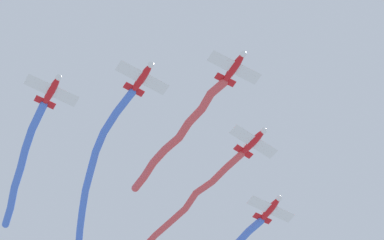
# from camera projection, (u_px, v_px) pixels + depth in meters

# --- Properties ---
(airplane_lead) EXTENTS (6.16, 4.71, 1.52)m
(airplane_lead) POSITION_uv_depth(u_px,v_px,m) (234.00, 67.00, 84.24)
(airplane_lead) COLOR red
(smoke_trail_lead) EXTENTS (7.53, 19.48, 3.82)m
(smoke_trail_lead) POSITION_uv_depth(u_px,v_px,m) (177.00, 137.00, 91.05)
(smoke_trail_lead) COLOR #DB4C4C
(airplane_left_wing) EXTENTS (6.07, 4.70, 1.52)m
(airplane_left_wing) POSITION_uv_depth(u_px,v_px,m) (253.00, 141.00, 89.62)
(airplane_left_wing) COLOR red
(smoke_trail_left_wing) EXTENTS (11.02, 23.87, 2.56)m
(smoke_trail_left_wing) POSITION_uv_depth(u_px,v_px,m) (176.00, 216.00, 96.76)
(smoke_trail_left_wing) COLOR #DB4C4C
(airplane_right_wing) EXTENTS (6.14, 4.71, 1.52)m
(airplane_right_wing) POSITION_uv_depth(u_px,v_px,m) (142.00, 77.00, 85.28)
(airplane_right_wing) COLOR red
(smoke_trail_right_wing) EXTENTS (3.96, 30.39, 1.70)m
(smoke_trail_right_wing) POSITION_uv_depth(u_px,v_px,m) (91.00, 191.00, 93.92)
(smoke_trail_right_wing) COLOR #4C75DB
(airplane_slot) EXTENTS (6.16, 4.71, 1.52)m
(airplane_slot) POSITION_uv_depth(u_px,v_px,m) (271.00, 209.00, 94.74)
(airplane_slot) COLOR red
(airplane_trail) EXTENTS (6.16, 4.71, 1.52)m
(airplane_trail) POSITION_uv_depth(u_px,v_px,m) (52.00, 90.00, 85.83)
(airplane_trail) COLOR red
(smoke_trail_trail) EXTENTS (3.61, 19.79, 2.09)m
(smoke_trail_trail) POSITION_uv_depth(u_px,v_px,m) (21.00, 169.00, 91.74)
(smoke_trail_trail) COLOR #4C75DB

